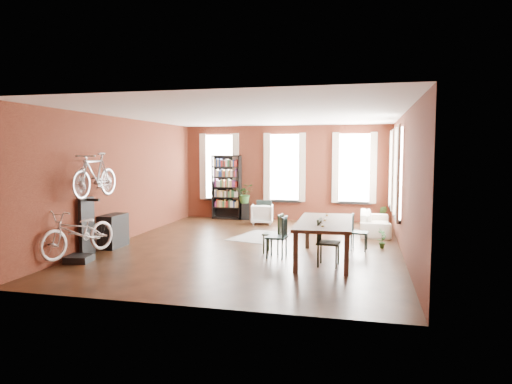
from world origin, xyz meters
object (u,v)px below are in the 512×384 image
(console_table, at_px, (113,231))
(dining_chair_c, at_px, (328,243))
(dining_chair_a, at_px, (277,237))
(bookshelf, at_px, (227,187))
(bike_trainer, at_px, (79,259))
(dining_chair_d, at_px, (359,232))
(white_armchair, at_px, (262,213))
(dining_chair_b, at_px, (273,234))
(plant_stand, at_px, (246,211))
(bicycle_floor, at_px, (78,211))
(cream_sofa, at_px, (375,219))
(dining_table, at_px, (325,241))

(console_table, bearing_deg, dining_chair_c, -7.16)
(dining_chair_a, relative_size, bookshelf, 0.42)
(bike_trainer, bearing_deg, dining_chair_d, 24.09)
(dining_chair_d, relative_size, white_armchair, 1.23)
(dining_chair_b, distance_m, bookshelf, 5.63)
(plant_stand, distance_m, bicycle_floor, 6.95)
(cream_sofa, bearing_deg, dining_chair_c, 166.47)
(bike_trainer, bearing_deg, cream_sofa, 39.46)
(dining_chair_d, height_order, bike_trainer, dining_chair_d)
(dining_chair_b, relative_size, dining_chair_c, 0.93)
(dining_table, height_order, bike_trainer, dining_table)
(dining_chair_c, distance_m, cream_sofa, 4.28)
(dining_chair_b, xyz_separation_m, plant_stand, (-1.93, 4.86, -0.17))
(cream_sofa, bearing_deg, dining_table, 163.09)
(plant_stand, bearing_deg, bicycle_floor, -105.63)
(white_armchair, bearing_deg, dining_chair_c, 107.90)
(bookshelf, bearing_deg, plant_stand, -6.12)
(plant_stand, bearing_deg, dining_chair_c, -60.59)
(dining_chair_b, bearing_deg, dining_table, 76.29)
(dining_chair_d, distance_m, bike_trainer, 6.27)
(dining_chair_b, bearing_deg, dining_chair_d, 117.89)
(dining_table, relative_size, bike_trainer, 5.11)
(white_armchair, bearing_deg, plant_stand, -53.61)
(bookshelf, bearing_deg, dining_chair_b, -62.03)
(dining_table, height_order, console_table, dining_table)
(bookshelf, relative_size, bike_trainer, 4.50)
(dining_chair_b, relative_size, plant_stand, 1.59)
(cream_sofa, relative_size, console_table, 2.60)
(console_table, bearing_deg, bicycle_floor, -85.83)
(bookshelf, xyz_separation_m, cream_sofa, (4.95, -1.70, -0.69))
(dining_chair_d, relative_size, bike_trainer, 1.75)
(white_armchair, relative_size, bicycle_floor, 0.37)
(dining_chair_d, distance_m, plant_stand, 5.63)
(dining_chair_a, height_order, cream_sofa, dining_chair_a)
(dining_chair_a, relative_size, bicycle_floor, 0.48)
(bookshelf, distance_m, cream_sofa, 5.28)
(cream_sofa, bearing_deg, bookshelf, 71.05)
(cream_sofa, bearing_deg, plant_stand, 69.11)
(dining_chair_a, relative_size, console_table, 1.14)
(dining_table, relative_size, dining_chair_b, 2.78)
(dining_table, height_order, dining_chair_c, dining_chair_c)
(dining_table, relative_size, dining_chair_a, 2.73)
(dining_chair_c, bearing_deg, dining_table, 17.74)
(dining_chair_d, distance_m, white_armchair, 4.56)
(dining_table, bearing_deg, dining_chair_a, 178.02)
(dining_chair_d, bearing_deg, bike_trainer, 120.76)
(white_armchair, distance_m, cream_sofa, 3.61)
(white_armchair, relative_size, plant_stand, 1.23)
(bookshelf, xyz_separation_m, console_table, (-1.28, -5.20, -0.70))
(bicycle_floor, bearing_deg, dining_chair_b, 39.05)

